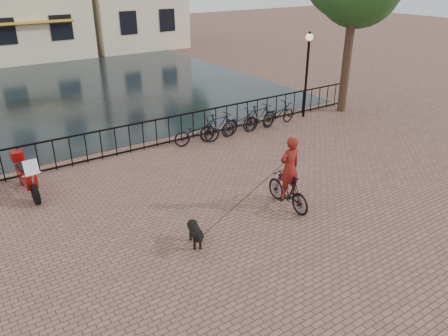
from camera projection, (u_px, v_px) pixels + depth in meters
ground at (303, 268)px, 9.29m from camera, size 100.00×100.00×0.00m
canal_water at (68, 92)px, 22.30m from camera, size 20.00×20.00×0.00m
railing at (143, 136)px, 15.10m from camera, size 20.00×0.05×1.02m
lamp_post at (308, 61)px, 17.67m from camera, size 0.30×0.30×3.45m
cyclist at (289, 177)px, 11.29m from camera, size 0.75×1.71×2.32m
dog at (195, 233)px, 9.96m from camera, size 0.53×0.93×0.60m
motorcycle at (26, 172)px, 12.04m from camera, size 0.54×1.91×1.35m
parked_bike_0 at (197, 132)px, 15.58m from camera, size 1.79×0.89×0.90m
parked_bike_1 at (219, 126)px, 16.04m from camera, size 1.67×0.49×1.00m
parked_bike_2 at (240, 123)px, 16.55m from camera, size 1.73×0.64×0.90m
parked_bike_3 at (260, 117)px, 17.01m from camera, size 1.69×0.59×1.00m
parked_bike_4 at (278, 114)px, 17.51m from camera, size 1.76×0.75×0.90m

